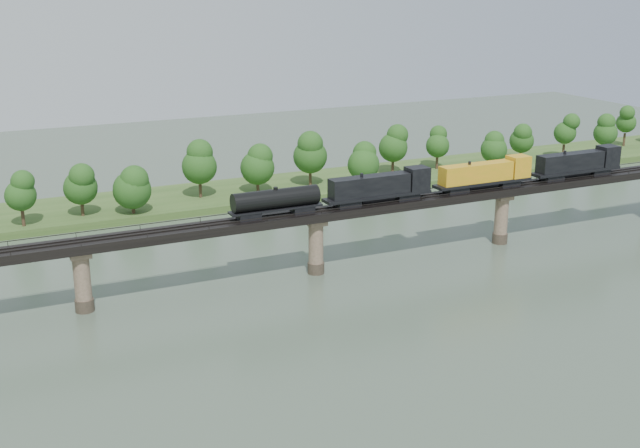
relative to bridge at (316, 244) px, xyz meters
name	(u,v)px	position (x,y,z in m)	size (l,w,h in m)	color
ground	(403,339)	(0.00, -30.00, -5.46)	(400.00, 400.00, 0.00)	#3B4B3B
far_bank	(219,196)	(0.00, 55.00, -4.66)	(300.00, 24.00, 1.60)	#345120
bridge	(316,244)	(0.00, 0.00, 0.00)	(236.00, 30.00, 11.50)	#473A2D
bridge_superstructure	(316,209)	(0.00, 0.00, 6.33)	(220.00, 4.90, 0.75)	black
far_treeline	(189,170)	(-8.21, 50.52, 3.37)	(289.06, 17.54, 13.60)	#382619
freight_train	(450,179)	(27.60, 0.00, 8.80)	(83.85, 3.27, 5.77)	black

